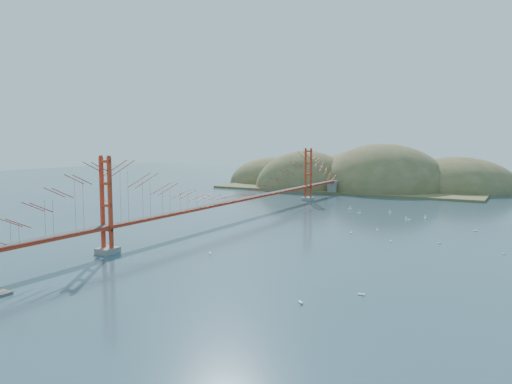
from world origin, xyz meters
The scene contains 18 objects.
ground centered at (0.00, 0.00, 0.00)m, with size 320.00×320.00×0.00m, color #2B4556.
bridge centered at (0.00, 0.18, 7.01)m, with size 2.20×94.40×12.00m.
far_headlands centered at (2.21, 68.52, 0.00)m, with size 84.00×58.00×25.00m.
sailboat_3 centered at (12.74, 21.20, 0.16)m, with size 0.69×0.69×0.73m.
sailboat_8 centered at (36.80, 7.27, 0.16)m, with size 0.67×0.67×0.74m.
sailboat_16 centered at (23.97, 0.64, 0.15)m, with size 0.63×0.63×0.66m.
sailboat_14 centered at (21.15, -3.12, 0.15)m, with size 0.50×0.57×0.64m.
sailboat_6 centered at (27.65, -35.42, 0.15)m, with size 0.68×0.68×0.71m.
sailboat_10 centered at (10.77, -24.10, 0.14)m, with size 0.57×0.57×0.62m.
sailboat_15 centered at (27.91, 16.47, 0.16)m, with size 0.67×0.67×0.73m.
sailboat_2 centered at (33.58, -4.55, 0.15)m, with size 0.62×0.62×0.66m.
sailboat_11 centered at (41.33, -7.22, 0.13)m, with size 0.53×0.53×0.56m.
sailboat_13 centered at (31.40, -30.81, 0.16)m, with size 0.63×0.54×0.73m.
sailboat_1 centered at (27.79, -6.44, 0.14)m, with size 0.56×0.56×0.59m.
sailboat_4 centered at (25.29, 13.49, 0.14)m, with size 0.53×0.55×0.62m.
sailboat_12 centered at (20.86, 20.09, 0.16)m, with size 0.68×0.68×0.74m.
sailboat_7 centered at (25.98, 12.75, 0.15)m, with size 0.61×0.53×0.69m.
sailboat_extra_0 centered at (16.09, 16.60, 0.15)m, with size 0.58×0.57×0.65m.
Camera 1 is at (44.12, -72.32, 13.54)m, focal length 35.00 mm.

